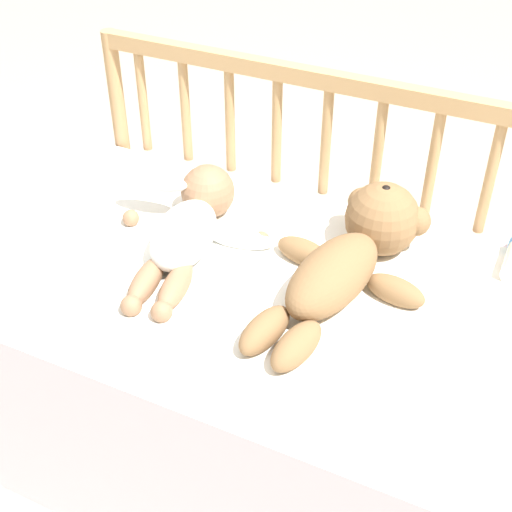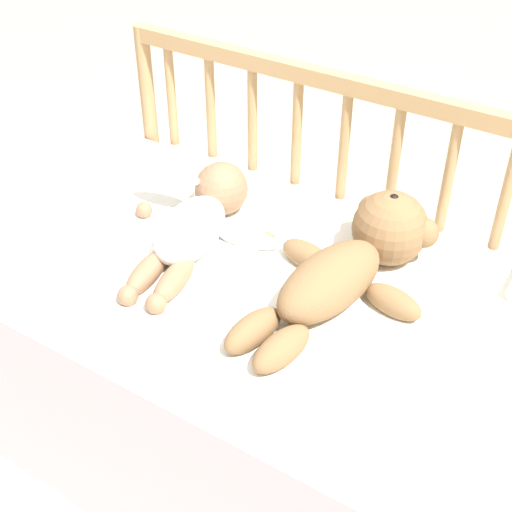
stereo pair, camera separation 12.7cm
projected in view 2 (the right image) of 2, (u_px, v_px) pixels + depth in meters
ground_plane at (254, 449)px, 1.67m from camera, size 12.00×12.00×0.00m
crib_mattress at (254, 375)px, 1.51m from camera, size 1.12×0.67×0.51m
crib_rail at (342, 176)px, 1.56m from camera, size 1.12×0.04×0.79m
blanket at (260, 275)px, 1.37m from camera, size 0.88×0.58×0.01m
teddy_bear at (354, 260)px, 1.31m from camera, size 0.32×0.49×0.15m
baby at (198, 221)px, 1.44m from camera, size 0.35×0.42×0.11m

